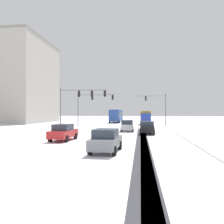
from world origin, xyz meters
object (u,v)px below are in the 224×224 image
at_px(traffic_signal_far_right, 158,104).
at_px(box_truck_delivery, 146,117).
at_px(traffic_signal_far_left, 91,102).
at_px(office_building_far_left_block, 3,82).
at_px(car_red_third, 63,132).
at_px(bus_oncoming, 116,115).
at_px(car_silver_lead, 127,126).
at_px(car_black_second, 147,128).
at_px(traffic_signal_near_left, 79,99).
at_px(car_grey_fourth, 106,140).

distance_m(traffic_signal_far_right, box_truck_delivery, 5.15).
distance_m(traffic_signal_far_left, office_building_far_left_block, 31.69).
bearing_deg(office_building_far_left_block, car_red_third, -51.37).
relative_size(bus_oncoming, office_building_far_left_block, 0.45).
distance_m(traffic_signal_far_left, bus_oncoming, 18.25).
relative_size(car_silver_lead, car_red_third, 1.00).
relative_size(car_black_second, box_truck_delivery, 0.56).
xyz_separation_m(car_red_third, box_truck_delivery, (8.65, 29.78, 0.82)).
bearing_deg(traffic_signal_near_left, traffic_signal_far_left, 91.95).
bearing_deg(box_truck_delivery, traffic_signal_far_right, -56.38).
bearing_deg(traffic_signal_near_left, bus_oncoming, 84.25).
xyz_separation_m(traffic_signal_far_right, office_building_far_left_block, (-40.38, 10.53, 6.57)).
distance_m(car_red_third, office_building_far_left_block, 48.06).
distance_m(traffic_signal_near_left, box_truck_delivery, 20.60).
bearing_deg(car_red_third, traffic_signal_far_left, 95.19).
distance_m(car_silver_lead, office_building_far_left_block, 44.18).
bearing_deg(car_grey_fourth, car_black_second, 76.53).
bearing_deg(traffic_signal_far_left, car_grey_fourth, -75.71).
height_order(traffic_signal_far_left, office_building_far_left_block, office_building_far_left_block).
height_order(traffic_signal_near_left, traffic_signal_far_right, same).
bearing_deg(bus_oncoming, car_grey_fourth, -84.97).
xyz_separation_m(traffic_signal_near_left, car_grey_fourth, (6.79, -18.24, -4.01)).
bearing_deg(car_red_third, traffic_signal_far_right, 67.11).
relative_size(traffic_signal_near_left, traffic_signal_far_right, 1.11).
bearing_deg(car_red_third, box_truck_delivery, 73.79).
relative_size(traffic_signal_far_right, office_building_far_left_block, 0.27).
relative_size(car_grey_fourth, bus_oncoming, 0.38).
height_order(car_red_third, box_truck_delivery, box_truck_delivery).
distance_m(traffic_signal_far_right, car_grey_fourth, 32.92).
height_order(traffic_signal_far_right, car_silver_lead, traffic_signal_far_right).
bearing_deg(traffic_signal_far_right, office_building_far_left_block, 165.39).
bearing_deg(car_black_second, box_truck_delivery, 89.39).
bearing_deg(traffic_signal_far_left, traffic_signal_near_left, -88.05).
bearing_deg(car_silver_lead, traffic_signal_far_left, 126.48).
bearing_deg(car_silver_lead, car_black_second, -54.39).
bearing_deg(traffic_signal_near_left, traffic_signal_far_right, 47.63).
distance_m(car_black_second, car_grey_fourth, 14.14).
distance_m(car_black_second, car_red_third, 11.44).
relative_size(traffic_signal_far_right, box_truck_delivery, 0.88).
xyz_separation_m(traffic_signal_far_left, bus_oncoming, (3.10, 17.78, -2.70)).
relative_size(traffic_signal_near_left, car_silver_lead, 1.73).
relative_size(traffic_signal_far_left, office_building_far_left_block, 0.30).
relative_size(traffic_signal_near_left, office_building_far_left_block, 0.30).
distance_m(car_grey_fourth, office_building_far_left_block, 55.81).
xyz_separation_m(car_silver_lead, box_truck_delivery, (3.04, 18.12, 0.82)).
distance_m(car_silver_lead, bus_oncoming, 28.46).
distance_m(box_truck_delivery, office_building_far_left_block, 39.72).
relative_size(car_grey_fourth, office_building_far_left_block, 0.17).
xyz_separation_m(traffic_signal_far_right, car_grey_fourth, (-5.92, -32.18, -3.60)).
height_order(traffic_signal_far_right, bus_oncoming, traffic_signal_far_right).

